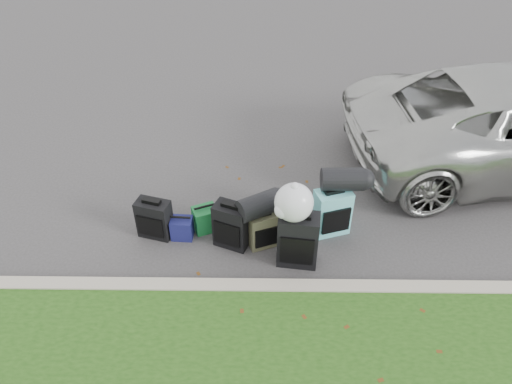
{
  "coord_description": "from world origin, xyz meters",
  "views": [
    {
      "loc": [
        -0.04,
        -4.82,
        4.52
      ],
      "look_at": [
        -0.1,
        0.2,
        0.55
      ],
      "focal_mm": 35.0,
      "sensor_mm": 36.0,
      "label": 1
    }
  ],
  "objects_px": {
    "suitcase_large_black_left": "(232,225)",
    "tote_green": "(205,219)",
    "suitcase_large_black_right": "(298,240)",
    "tote_navy": "(182,228)",
    "suitcase_olive": "(263,230)",
    "suitcase_teal": "(332,212)",
    "suitcase_small_black": "(154,219)"
  },
  "relations": [
    {
      "from": "suitcase_olive",
      "to": "suitcase_teal",
      "type": "height_order",
      "value": "suitcase_teal"
    },
    {
      "from": "tote_navy",
      "to": "suitcase_small_black",
      "type": "bearing_deg",
      "value": 176.35
    },
    {
      "from": "suitcase_small_black",
      "to": "suitcase_olive",
      "type": "height_order",
      "value": "suitcase_small_black"
    },
    {
      "from": "suitcase_olive",
      "to": "suitcase_large_black_left",
      "type": "bearing_deg",
      "value": 158.09
    },
    {
      "from": "suitcase_large_black_left",
      "to": "tote_green",
      "type": "xyz_separation_m",
      "value": [
        -0.37,
        0.27,
        -0.14
      ]
    },
    {
      "from": "suitcase_small_black",
      "to": "suitcase_large_black_right",
      "type": "xyz_separation_m",
      "value": [
        1.82,
        -0.46,
        0.09
      ]
    },
    {
      "from": "suitcase_small_black",
      "to": "suitcase_olive",
      "type": "relative_size",
      "value": 1.08
    },
    {
      "from": "suitcase_teal",
      "to": "tote_navy",
      "type": "distance_m",
      "value": 1.95
    },
    {
      "from": "suitcase_large_black_right",
      "to": "tote_green",
      "type": "xyz_separation_m",
      "value": [
        -1.18,
        0.58,
        -0.19
      ]
    },
    {
      "from": "suitcase_small_black",
      "to": "suitcase_teal",
      "type": "bearing_deg",
      "value": 18.53
    },
    {
      "from": "suitcase_large_black_left",
      "to": "suitcase_teal",
      "type": "bearing_deg",
      "value": 34.11
    },
    {
      "from": "suitcase_large_black_right",
      "to": "tote_navy",
      "type": "distance_m",
      "value": 1.54
    },
    {
      "from": "suitcase_large_black_left",
      "to": "tote_green",
      "type": "height_order",
      "value": "suitcase_large_black_left"
    },
    {
      "from": "suitcase_olive",
      "to": "suitcase_large_black_right",
      "type": "bearing_deg",
      "value": -56.24
    },
    {
      "from": "suitcase_large_black_left",
      "to": "suitcase_teal",
      "type": "relative_size",
      "value": 0.95
    },
    {
      "from": "suitcase_teal",
      "to": "tote_navy",
      "type": "height_order",
      "value": "suitcase_teal"
    },
    {
      "from": "suitcase_small_black",
      "to": "tote_navy",
      "type": "xyz_separation_m",
      "value": [
        0.35,
        -0.04,
        -0.12
      ]
    },
    {
      "from": "suitcase_small_black",
      "to": "suitcase_large_black_left",
      "type": "bearing_deg",
      "value": 7.04
    },
    {
      "from": "suitcase_teal",
      "to": "tote_green",
      "type": "relative_size",
      "value": 1.89
    },
    {
      "from": "suitcase_large_black_left",
      "to": "tote_navy",
      "type": "distance_m",
      "value": 0.68
    },
    {
      "from": "suitcase_large_black_right",
      "to": "tote_green",
      "type": "height_order",
      "value": "suitcase_large_black_right"
    },
    {
      "from": "suitcase_teal",
      "to": "suitcase_olive",
      "type": "bearing_deg",
      "value": 178.9
    },
    {
      "from": "suitcase_large_black_left",
      "to": "suitcase_small_black",
      "type": "bearing_deg",
      "value": -166.29
    },
    {
      "from": "suitcase_olive",
      "to": "suitcase_teal",
      "type": "distance_m",
      "value": 0.93
    },
    {
      "from": "tote_navy",
      "to": "suitcase_olive",
      "type": "bearing_deg",
      "value": -3.26
    },
    {
      "from": "suitcase_olive",
      "to": "suitcase_small_black",
      "type": "bearing_deg",
      "value": 152.17
    },
    {
      "from": "suitcase_small_black",
      "to": "suitcase_teal",
      "type": "height_order",
      "value": "suitcase_teal"
    },
    {
      "from": "tote_green",
      "to": "suitcase_olive",
      "type": "bearing_deg",
      "value": -43.5
    },
    {
      "from": "suitcase_large_black_left",
      "to": "tote_green",
      "type": "relative_size",
      "value": 1.8
    },
    {
      "from": "suitcase_large_black_right",
      "to": "tote_navy",
      "type": "xyz_separation_m",
      "value": [
        -1.47,
        0.42,
        -0.21
      ]
    },
    {
      "from": "suitcase_teal",
      "to": "tote_green",
      "type": "bearing_deg",
      "value": 161.86
    },
    {
      "from": "tote_green",
      "to": "suitcase_small_black",
      "type": "bearing_deg",
      "value": 166.7
    }
  ]
}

